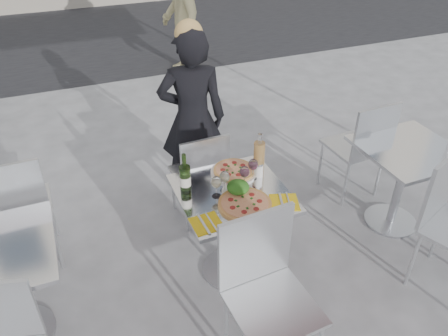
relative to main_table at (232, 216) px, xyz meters
name	(u,v)px	position (x,y,z in m)	size (l,w,h in m)	color
ground	(231,270)	(0.00, 0.00, -0.54)	(80.00, 80.00, 0.00)	slate
street_asphalt	(100,32)	(0.00, 6.50, -0.54)	(24.00, 5.00, 0.00)	black
main_table	(232,216)	(0.00, 0.00, 0.00)	(0.72, 0.72, 0.75)	#B7BABF
side_table_right	(404,171)	(1.50, 0.00, 0.00)	(0.72, 0.72, 0.75)	#B7BABF
chair_far	(201,172)	(-0.01, 0.62, -0.02)	(0.41, 0.42, 0.88)	silver
chair_near	(265,283)	(-0.08, -0.67, 0.06)	(0.49, 0.50, 1.01)	silver
side_chair_lfar	(15,206)	(-1.39, 0.60, 0.06)	(0.47, 0.48, 1.01)	silver
side_chair_rfar	(363,143)	(1.42, 0.44, 0.04)	(0.46, 0.48, 0.97)	silver
woman_diner	(193,119)	(0.07, 1.03, 0.25)	(0.57, 0.38, 1.57)	black
pedestrian_b	(178,13)	(0.87, 4.07, 0.33)	(1.12, 0.64, 1.74)	tan
pizza_near	(245,204)	(0.02, -0.16, 0.22)	(0.35, 0.35, 0.02)	#DDA756
pizza_far	(234,171)	(0.10, 0.21, 0.23)	(0.33, 0.33, 0.03)	white
salad_plate	(238,188)	(0.03, -0.02, 0.25)	(0.22, 0.22, 0.09)	white
wine_bottle	(185,178)	(-0.29, 0.12, 0.32)	(0.07, 0.08, 0.29)	#304F1D
carafe	(259,155)	(0.28, 0.18, 0.33)	(0.08, 0.08, 0.29)	#E6B262
sugar_shaker	(259,169)	(0.24, 0.11, 0.26)	(0.06, 0.06, 0.11)	white
wineglass_white_a	(216,183)	(-0.11, 0.00, 0.32)	(0.07, 0.07, 0.16)	white
wineglass_white_b	(225,177)	(-0.04, 0.03, 0.32)	(0.07, 0.07, 0.16)	white
wineglass_red_a	(244,172)	(0.10, 0.04, 0.32)	(0.07, 0.07, 0.16)	white
wineglass_red_b	(253,165)	(0.19, 0.10, 0.32)	(0.07, 0.07, 0.16)	white
napkin_left	(207,223)	(-0.27, -0.24, 0.21)	(0.19, 0.20, 0.01)	yellow
napkin_right	(284,202)	(0.27, -0.23, 0.21)	(0.23, 0.23, 0.01)	yellow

